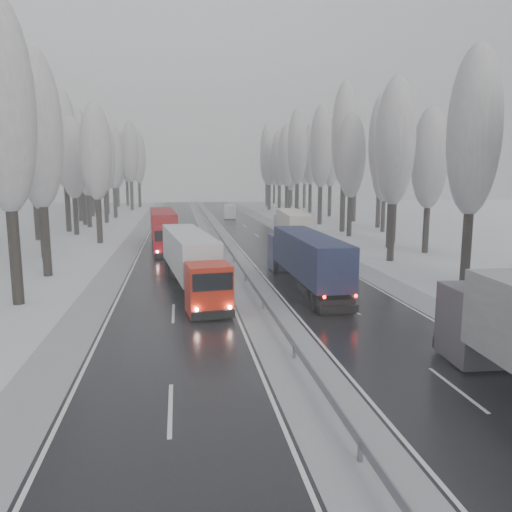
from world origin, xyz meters
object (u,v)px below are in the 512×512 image
object	(u,v)px
box_truck_distant	(230,211)
truck_red_white	(191,258)
truck_blue_box	(305,256)
truck_cream_box	(291,225)
truck_red_red	(163,227)

from	to	relation	value
box_truck_distant	truck_red_white	bearing A→B (deg)	-92.74
truck_blue_box	truck_cream_box	size ratio (longest dim) A/B	1.01
truck_red_white	truck_blue_box	bearing A→B (deg)	-11.17
truck_cream_box	truck_red_red	size ratio (longest dim) A/B	0.96
truck_cream_box	box_truck_distant	distance (m)	35.53
truck_blue_box	truck_red_red	distance (m)	23.58
truck_red_red	truck_red_white	bearing A→B (deg)	-87.23
truck_blue_box	truck_cream_box	xyz separation A→B (m)	(3.98, 21.71, -0.04)
truck_blue_box	truck_red_red	bearing A→B (deg)	115.71
truck_red_white	truck_red_red	distance (m)	20.76
truck_blue_box	truck_cream_box	world-z (taller)	truck_blue_box
box_truck_distant	truck_red_red	bearing A→B (deg)	-101.14
truck_blue_box	truck_red_red	size ratio (longest dim) A/B	0.97
box_truck_distant	truck_red_red	distance (m)	37.51
box_truck_distant	truck_red_white	size ratio (longest dim) A/B	0.45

